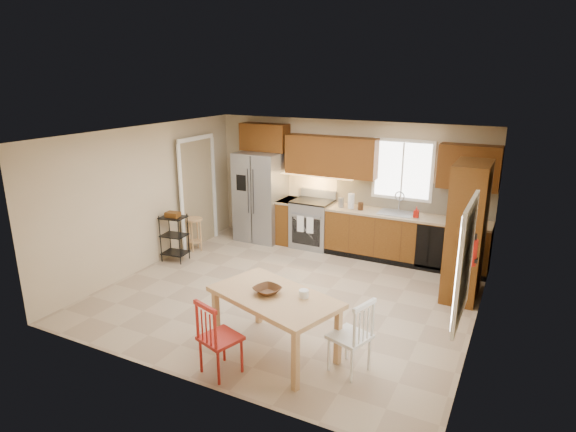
% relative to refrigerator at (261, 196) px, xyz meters
% --- Properties ---
extents(floor, '(5.50, 5.50, 0.00)m').
position_rel_refrigerator_xyz_m(floor, '(1.70, -2.12, -0.91)').
color(floor, tan).
rests_on(floor, ground).
extents(ceiling, '(5.50, 5.00, 0.02)m').
position_rel_refrigerator_xyz_m(ceiling, '(1.70, -2.12, 1.59)').
color(ceiling, silver).
rests_on(ceiling, ground).
extents(wall_back, '(5.50, 0.02, 2.50)m').
position_rel_refrigerator_xyz_m(wall_back, '(1.70, 0.38, 0.34)').
color(wall_back, '#CCB793').
rests_on(wall_back, ground).
extents(wall_front, '(5.50, 0.02, 2.50)m').
position_rel_refrigerator_xyz_m(wall_front, '(1.70, -4.62, 0.34)').
color(wall_front, '#CCB793').
rests_on(wall_front, ground).
extents(wall_left, '(0.02, 5.00, 2.50)m').
position_rel_refrigerator_xyz_m(wall_left, '(-1.05, -2.12, 0.34)').
color(wall_left, '#CCB793').
rests_on(wall_left, ground).
extents(wall_right, '(0.02, 5.00, 2.50)m').
position_rel_refrigerator_xyz_m(wall_right, '(4.45, -2.12, 0.34)').
color(wall_right, '#CCB793').
rests_on(wall_right, ground).
extents(refrigerator, '(0.92, 0.75, 1.82)m').
position_rel_refrigerator_xyz_m(refrigerator, '(0.00, 0.00, 0.00)').
color(refrigerator, gray).
rests_on(refrigerator, floor).
extents(range_stove, '(0.76, 0.63, 0.92)m').
position_rel_refrigerator_xyz_m(range_stove, '(1.15, 0.06, -0.45)').
color(range_stove, gray).
rests_on(range_stove, floor).
extents(base_cabinet_narrow, '(0.30, 0.60, 0.90)m').
position_rel_refrigerator_xyz_m(base_cabinet_narrow, '(0.60, 0.08, -0.46)').
color(base_cabinet_narrow, brown).
rests_on(base_cabinet_narrow, floor).
extents(base_cabinet_run, '(2.92, 0.60, 0.90)m').
position_rel_refrigerator_xyz_m(base_cabinet_run, '(2.99, 0.08, -0.46)').
color(base_cabinet_run, brown).
rests_on(base_cabinet_run, floor).
extents(dishwasher, '(0.60, 0.02, 0.78)m').
position_rel_refrigerator_xyz_m(dishwasher, '(3.55, -0.22, -0.46)').
color(dishwasher, black).
rests_on(dishwasher, floor).
extents(backsplash, '(2.92, 0.03, 0.55)m').
position_rel_refrigerator_xyz_m(backsplash, '(2.99, 0.36, 0.27)').
color(backsplash, beige).
rests_on(backsplash, wall_back).
extents(upper_over_fridge, '(1.00, 0.35, 0.55)m').
position_rel_refrigerator_xyz_m(upper_over_fridge, '(0.00, 0.20, 1.19)').
color(upper_over_fridge, '#633810').
rests_on(upper_over_fridge, wall_back).
extents(upper_left_block, '(1.80, 0.35, 0.75)m').
position_rel_refrigerator_xyz_m(upper_left_block, '(1.45, 0.20, 0.92)').
color(upper_left_block, '#633810').
rests_on(upper_left_block, wall_back).
extents(upper_right_block, '(1.00, 0.35, 0.75)m').
position_rel_refrigerator_xyz_m(upper_right_block, '(3.95, 0.20, 0.92)').
color(upper_right_block, '#633810').
rests_on(upper_right_block, wall_back).
extents(window_back, '(1.12, 0.04, 1.12)m').
position_rel_refrigerator_xyz_m(window_back, '(2.80, 0.35, 0.74)').
color(window_back, white).
rests_on(window_back, wall_back).
extents(sink, '(0.62, 0.46, 0.16)m').
position_rel_refrigerator_xyz_m(sink, '(2.80, 0.08, -0.05)').
color(sink, gray).
rests_on(sink, base_cabinet_run).
extents(undercab_glow, '(1.60, 0.30, 0.01)m').
position_rel_refrigerator_xyz_m(undercab_glow, '(1.15, 0.17, 0.52)').
color(undercab_glow, '#FFBF66').
rests_on(undercab_glow, wall_back).
extents(soap_bottle, '(0.09, 0.09, 0.19)m').
position_rel_refrigerator_xyz_m(soap_bottle, '(3.18, -0.02, 0.09)').
color(soap_bottle, '#B5160C').
rests_on(soap_bottle, base_cabinet_run).
extents(paper_towel, '(0.12, 0.12, 0.28)m').
position_rel_refrigerator_xyz_m(paper_towel, '(1.95, 0.03, 0.13)').
color(paper_towel, white).
rests_on(paper_towel, base_cabinet_run).
extents(canister_steel, '(0.11, 0.11, 0.18)m').
position_rel_refrigerator_xyz_m(canister_steel, '(1.75, 0.03, 0.08)').
color(canister_steel, gray).
rests_on(canister_steel, base_cabinet_run).
extents(canister_wood, '(0.10, 0.10, 0.14)m').
position_rel_refrigerator_xyz_m(canister_wood, '(2.15, -0.00, 0.06)').
color(canister_wood, '#452512').
rests_on(canister_wood, base_cabinet_run).
extents(pantry, '(0.50, 0.95, 2.10)m').
position_rel_refrigerator_xyz_m(pantry, '(4.13, -0.93, 0.14)').
color(pantry, brown).
rests_on(pantry, floor).
extents(fire_extinguisher, '(0.12, 0.12, 0.36)m').
position_rel_refrigerator_xyz_m(fire_extinguisher, '(4.33, -1.98, 0.19)').
color(fire_extinguisher, '#B5160C').
rests_on(fire_extinguisher, wall_right).
extents(window_right, '(0.04, 1.02, 1.32)m').
position_rel_refrigerator_xyz_m(window_right, '(4.38, -3.27, 0.54)').
color(window_right, white).
rests_on(window_right, wall_right).
extents(doorway, '(0.04, 0.95, 2.10)m').
position_rel_refrigerator_xyz_m(doorway, '(-0.97, -0.82, 0.14)').
color(doorway, '#8C7A59').
rests_on(doorway, wall_left).
extents(dining_table, '(1.76, 1.32, 0.76)m').
position_rel_refrigerator_xyz_m(dining_table, '(2.31, -3.66, -0.53)').
color(dining_table, tan).
rests_on(dining_table, floor).
extents(chair_red, '(0.54, 0.54, 0.92)m').
position_rel_refrigerator_xyz_m(chair_red, '(1.96, -4.31, -0.45)').
color(chair_red, '#B2241B').
rests_on(chair_red, floor).
extents(chair_white, '(0.54, 0.54, 0.92)m').
position_rel_refrigerator_xyz_m(chair_white, '(3.26, -3.61, -0.45)').
color(chair_white, white).
rests_on(chair_white, floor).
extents(table_bowl, '(0.40, 0.40, 0.08)m').
position_rel_refrigerator_xyz_m(table_bowl, '(2.21, -3.66, -0.14)').
color(table_bowl, '#452512').
rests_on(table_bowl, dining_table).
extents(table_jar, '(0.15, 0.15, 0.13)m').
position_rel_refrigerator_xyz_m(table_jar, '(2.65, -3.56, -0.11)').
color(table_jar, white).
rests_on(table_jar, dining_table).
extents(bar_stool, '(0.40, 0.40, 0.65)m').
position_rel_refrigerator_xyz_m(bar_stool, '(-0.79, -1.20, -0.58)').
color(bar_stool, tan).
rests_on(bar_stool, floor).
extents(utility_cart, '(0.48, 0.39, 0.88)m').
position_rel_refrigerator_xyz_m(utility_cart, '(-0.80, -1.79, -0.47)').
color(utility_cart, black).
rests_on(utility_cart, floor).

